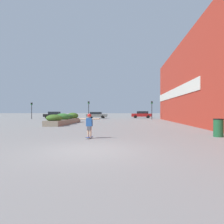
# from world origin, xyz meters

# --- Properties ---
(ground_plane) EXTENTS (300.00, 300.00, 0.00)m
(ground_plane) POSITION_xyz_m (0.00, 0.00, 0.00)
(ground_plane) COLOR gray
(building_wall_right) EXTENTS (0.67, 36.74, 9.75)m
(building_wall_right) POSITION_xyz_m (8.13, 13.56, 4.87)
(building_wall_right) COLOR #B23323
(building_wall_right) RESTS_ON ground_plane
(planter_box) EXTENTS (1.70, 9.10, 1.30)m
(planter_box) POSITION_xyz_m (-5.87, 15.56, 0.55)
(planter_box) COLOR gray
(planter_box) RESTS_ON ground_plane
(skateboard) EXTENTS (0.31, 0.64, 0.09)m
(skateboard) POSITION_xyz_m (-0.57, 3.26, 0.07)
(skateboard) COLOR navy
(skateboard) RESTS_ON ground_plane
(skateboarder) EXTENTS (1.17, 0.32, 1.26)m
(skateboarder) POSITION_xyz_m (-0.57, 3.26, 0.85)
(skateboarder) COLOR tan
(skateboarder) RESTS_ON skateboard
(trash_bin) EXTENTS (0.56, 0.56, 1.05)m
(trash_bin) POSITION_xyz_m (6.73, 4.54, 0.53)
(trash_bin) COLOR #1E5B33
(trash_bin) RESTS_ON ground_plane
(car_leftmost) EXTENTS (4.01, 1.94, 1.41)m
(car_leftmost) POSITION_xyz_m (-14.27, 34.23, 0.74)
(car_leftmost) COLOR black
(car_leftmost) RESTS_ON ground_plane
(car_center_left) EXTENTS (4.45, 1.88, 1.51)m
(car_center_left) POSITION_xyz_m (4.64, 36.95, 0.79)
(car_center_left) COLOR maroon
(car_center_left) RESTS_ON ground_plane
(car_center_right) EXTENTS (4.36, 1.97, 1.34)m
(car_center_right) POSITION_xyz_m (-5.10, 34.88, 0.72)
(car_center_right) COLOR slate
(car_center_right) RESTS_ON ground_plane
(car_rightmost) EXTENTS (4.26, 1.89, 1.55)m
(car_rightmost) POSITION_xyz_m (16.06, 33.97, 0.81)
(car_rightmost) COLOR black
(car_rightmost) RESTS_ON ground_plane
(traffic_light_left) EXTENTS (0.28, 0.30, 3.32)m
(traffic_light_left) POSITION_xyz_m (-5.63, 28.76, 2.27)
(traffic_light_left) COLOR black
(traffic_light_left) RESTS_ON ground_plane
(traffic_light_right) EXTENTS (0.28, 0.30, 3.31)m
(traffic_light_right) POSITION_xyz_m (5.89, 29.13, 2.27)
(traffic_light_right) COLOR black
(traffic_light_right) RESTS_ON ground_plane
(traffic_light_far_left) EXTENTS (0.28, 0.30, 3.16)m
(traffic_light_far_left) POSITION_xyz_m (-16.78, 29.33, 2.18)
(traffic_light_far_left) COLOR black
(traffic_light_far_left) RESTS_ON ground_plane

